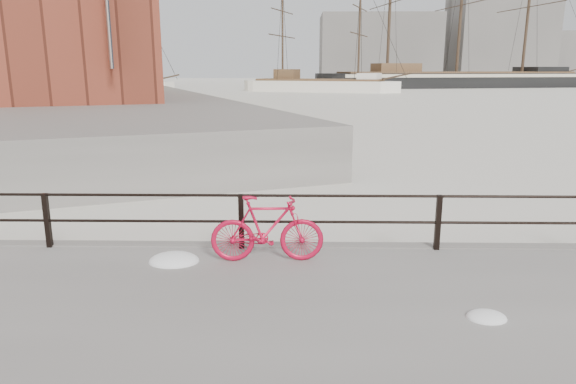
% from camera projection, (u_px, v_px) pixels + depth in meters
% --- Properties ---
extents(ground, '(400.00, 400.00, 0.00)m').
position_uv_depth(ground, '(433.00, 264.00, 9.44)').
color(ground, white).
rests_on(ground, ground).
extents(far_quay, '(78.44, 148.07, 1.80)m').
position_uv_depth(far_quay, '(57.00, 86.00, 79.92)').
color(far_quay, gray).
rests_on(far_quay, ground).
extents(guardrail, '(28.00, 0.10, 1.00)m').
position_uv_depth(guardrail, '(438.00, 223.00, 9.10)').
color(guardrail, black).
rests_on(guardrail, promenade).
extents(bicycle, '(1.89, 0.36, 1.13)m').
position_uv_depth(bicycle, '(267.00, 229.00, 8.52)').
color(bicycle, red).
rests_on(bicycle, promenade).
extents(snow_mounds, '(21.33, 2.95, 0.31)m').
position_uv_depth(snow_mounds, '(566.00, 283.00, 7.43)').
color(snow_mounds, white).
rests_on(snow_mounds, promenade).
extents(barque_black, '(65.24, 33.69, 35.08)m').
position_uv_depth(barque_black, '(455.00, 88.00, 98.90)').
color(barque_black, black).
rests_on(barque_black, ground).
extents(schooner_mid, '(29.69, 19.94, 19.85)m').
position_uv_depth(schooner_mid, '(319.00, 92.00, 81.67)').
color(schooner_mid, white).
rests_on(schooner_mid, ground).
extents(schooner_left, '(23.64, 19.50, 16.71)m').
position_uv_depth(schooner_left, '(109.00, 93.00, 78.51)').
color(schooner_left, white).
rests_on(schooner_left, ground).
extents(workboat_far, '(11.94, 4.48, 7.00)m').
position_uv_depth(workboat_far, '(46.00, 105.00, 50.90)').
color(workboat_far, black).
rests_on(workboat_far, ground).
extents(apartment_cream, '(24.16, 21.40, 21.20)m').
position_uv_depth(apartment_cream, '(27.00, 0.00, 67.46)').
color(apartment_cream, beige).
rests_on(apartment_cream, far_quay).
extents(apartment_grey, '(26.02, 22.15, 23.20)m').
position_uv_depth(apartment_grey, '(40.00, 9.00, 87.20)').
color(apartment_grey, '#A0A19B').
rests_on(apartment_grey, far_quay).
extents(apartment_brick, '(27.87, 22.90, 21.20)m').
position_uv_depth(apartment_brick, '(50.00, 26.00, 108.31)').
color(apartment_brick, brown).
rests_on(apartment_brick, far_quay).
extents(industrial_west, '(32.00, 18.00, 18.00)m').
position_uv_depth(industrial_west, '(378.00, 49.00, 143.10)').
color(industrial_west, gray).
rests_on(industrial_west, ground).
extents(industrial_mid, '(26.00, 20.00, 24.00)m').
position_uv_depth(industrial_mid, '(498.00, 39.00, 146.65)').
color(industrial_mid, gray).
rests_on(industrial_mid, ground).
extents(industrial_east, '(20.00, 16.00, 14.00)m').
position_uv_depth(industrial_east, '(568.00, 57.00, 152.29)').
color(industrial_east, gray).
rests_on(industrial_east, ground).
extents(smokestack, '(2.80, 2.80, 44.00)m').
position_uv_depth(smokestack, '(450.00, 4.00, 149.41)').
color(smokestack, gray).
rests_on(smokestack, ground).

